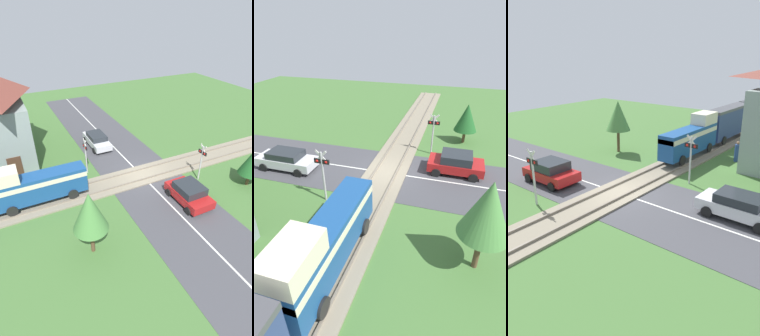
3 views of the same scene
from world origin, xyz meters
TOP-DOWN VIEW (x-y plane):
  - ground_plane at (0.00, 0.00)m, footprint 60.00×60.00m
  - road_surface at (0.00, 0.00)m, footprint 48.00×6.40m
  - track_bed at (0.00, 0.00)m, footprint 2.80×48.00m
  - car_near_crossing at (-4.54, -1.44)m, footprint 3.69×2.08m
  - car_far_side at (6.93, 1.44)m, footprint 4.23×1.86m
  - crossing_signal_west_approach at (-2.56, -4.05)m, footprint 0.90×0.18m
  - crossing_signal_east_approach at (2.56, 4.05)m, footprint 0.90×0.18m
  - tree_roadside_hedge at (-5.78, 6.57)m, footprint 2.03×2.03m
  - tree_beyond_track at (-4.95, -7.12)m, footprint 1.89×1.89m

SIDE VIEW (x-z plane):
  - ground_plane at x=0.00m, z-range 0.00..0.00m
  - road_surface at x=0.00m, z-range 0.00..0.02m
  - track_bed at x=0.00m, z-range -0.05..0.19m
  - car_far_side at x=6.93m, z-range 0.05..1.42m
  - car_near_crossing at x=-4.54m, z-range 0.03..1.51m
  - crossing_signal_west_approach at x=-2.56m, z-range 0.45..3.68m
  - crossing_signal_east_approach at x=2.56m, z-range 0.45..3.68m
  - tree_beyond_track at x=-4.95m, z-range 0.53..3.89m
  - tree_roadside_hedge at x=-5.78m, z-range 0.91..5.21m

